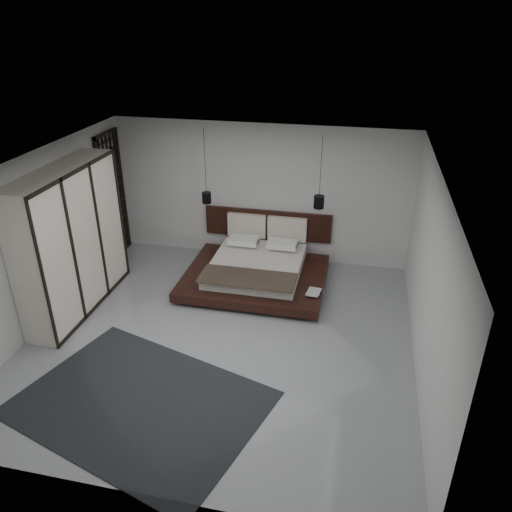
% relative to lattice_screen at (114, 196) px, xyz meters
% --- Properties ---
extents(floor, '(6.00, 6.00, 0.00)m').
position_rel_lattice_screen_xyz_m(floor, '(2.95, -2.45, -1.30)').
color(floor, '#909398').
rests_on(floor, ground).
extents(ceiling, '(6.00, 6.00, 0.00)m').
position_rel_lattice_screen_xyz_m(ceiling, '(2.95, -2.45, 1.50)').
color(ceiling, white).
rests_on(ceiling, wall_back).
extents(wall_back, '(6.00, 0.00, 6.00)m').
position_rel_lattice_screen_xyz_m(wall_back, '(2.95, 0.55, 0.10)').
color(wall_back, silver).
rests_on(wall_back, floor).
extents(wall_front, '(6.00, 0.00, 6.00)m').
position_rel_lattice_screen_xyz_m(wall_front, '(2.95, -5.45, 0.10)').
color(wall_front, silver).
rests_on(wall_front, floor).
extents(wall_left, '(0.00, 6.00, 6.00)m').
position_rel_lattice_screen_xyz_m(wall_left, '(-0.05, -2.45, 0.10)').
color(wall_left, silver).
rests_on(wall_left, floor).
extents(wall_right, '(0.00, 6.00, 6.00)m').
position_rel_lattice_screen_xyz_m(wall_right, '(5.95, -2.45, 0.10)').
color(wall_right, silver).
rests_on(wall_right, floor).
extents(lattice_screen, '(0.05, 0.90, 2.60)m').
position_rel_lattice_screen_xyz_m(lattice_screen, '(0.00, 0.00, 0.00)').
color(lattice_screen, black).
rests_on(lattice_screen, floor).
extents(bed, '(2.62, 2.33, 1.05)m').
position_rel_lattice_screen_xyz_m(bed, '(3.12, -0.54, -1.02)').
color(bed, black).
rests_on(bed, floor).
extents(book_lower, '(0.22, 0.28, 0.02)m').
position_rel_lattice_screen_xyz_m(book_lower, '(4.19, -1.17, -1.04)').
color(book_lower, '#99724C').
rests_on(book_lower, bed).
extents(book_upper, '(0.27, 0.34, 0.02)m').
position_rel_lattice_screen_xyz_m(book_upper, '(4.17, -1.20, -1.02)').
color(book_upper, '#99724C').
rests_on(book_upper, book_lower).
extents(pendant_left, '(0.18, 0.18, 1.43)m').
position_rel_lattice_screen_xyz_m(pendant_left, '(2.04, -0.14, 0.18)').
color(pendant_left, black).
rests_on(pendant_left, ceiling).
extents(pendant_right, '(0.19, 0.19, 1.36)m').
position_rel_lattice_screen_xyz_m(pendant_right, '(4.19, -0.14, 0.26)').
color(pendant_right, black).
rests_on(pendant_right, ceiling).
extents(wardrobe, '(0.60, 2.55, 2.50)m').
position_rel_lattice_screen_xyz_m(wardrobe, '(0.25, -2.05, -0.05)').
color(wardrobe, silver).
rests_on(wardrobe, floor).
extents(rug, '(3.72, 3.12, 0.01)m').
position_rel_lattice_screen_xyz_m(rug, '(2.30, -4.15, -1.29)').
color(rug, black).
rests_on(rug, floor).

